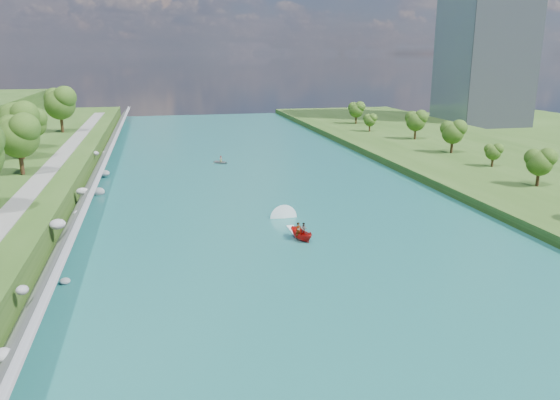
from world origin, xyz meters
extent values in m
plane|color=#2D5119|center=(0.00, 0.00, 0.00)|extent=(260.00, 260.00, 0.00)
cube|color=#1B6068|center=(0.00, 20.00, 0.05)|extent=(55.00, 240.00, 0.10)
cube|color=#2D5119|center=(49.50, 20.00, 0.75)|extent=(44.00, 240.00, 1.50)
cube|color=slate|center=(-25.85, 20.00, 1.80)|extent=(3.54, 236.00, 4.05)
ellipsoid|color=gray|center=(-26.22, -22.85, 2.17)|extent=(1.12, 1.37, 0.83)
ellipsoid|color=gray|center=(-26.73, -14.28, 3.01)|extent=(0.99, 1.07, 0.76)
ellipsoid|color=gray|center=(-24.88, -6.62, 0.35)|extent=(0.99, 1.01, 0.64)
ellipsoid|color=gray|center=(-26.69, 2.71, 3.26)|extent=(1.71, 1.99, 1.08)
ellipsoid|color=gray|center=(-25.64, 10.76, 2.09)|extent=(1.22, 1.28, 0.80)
ellipsoid|color=gray|center=(-26.36, 21.44, 2.33)|extent=(1.75, 1.41, 1.05)
ellipsoid|color=gray|center=(-24.90, 28.13, 0.53)|extent=(1.84, 1.64, 1.35)
ellipsoid|color=gray|center=(-24.99, 40.33, 0.90)|extent=(1.79, 1.47, 1.12)
ellipsoid|color=gray|center=(-27.12, 49.69, 2.90)|extent=(1.11, 1.12, 0.80)
ellipsoid|color=gray|center=(-26.01, 57.37, 1.62)|extent=(1.42, 1.14, 0.82)
cube|color=gray|center=(-32.50, 20.00, 3.55)|extent=(3.00, 200.00, 0.10)
cube|color=gray|center=(82.50, 95.00, 30.00)|extent=(22.00, 22.00, 60.00)
ellipsoid|color=#234913|center=(-35.76, 29.62, 8.92)|extent=(6.51, 6.51, 10.84)
ellipsoid|color=#234913|center=(-38.58, 43.26, 9.33)|extent=(6.99, 6.99, 11.65)
ellipsoid|color=#234913|center=(-38.65, 54.59, 8.01)|extent=(5.41, 5.41, 9.02)
ellipsoid|color=#234913|center=(-44.27, 64.82, 8.22)|extent=(5.66, 5.66, 9.43)
ellipsoid|color=#234913|center=(-36.99, 76.94, 9.67)|extent=(7.40, 7.40, 12.33)
ellipsoid|color=#234913|center=(41.01, 12.98, 4.98)|extent=(4.18, 4.18, 6.96)
ellipsoid|color=#234913|center=(43.14, 27.99, 4.00)|extent=(3.00, 3.00, 5.00)
ellipsoid|color=#234913|center=(43.18, 42.28, 5.47)|extent=(4.76, 4.76, 7.94)
ellipsoid|color=#234913|center=(44.35, 61.16, 5.54)|extent=(4.84, 4.84, 8.07)
ellipsoid|color=#234913|center=(38.79, 76.09, 4.25)|extent=(3.30, 3.30, 5.51)
ellipsoid|color=#234913|center=(41.07, 92.36, 5.25)|extent=(4.50, 4.50, 7.49)
imported|color=#B7120E|center=(0.21, 0.75, 0.81)|extent=(2.56, 3.95, 1.43)
imported|color=#66605B|center=(-0.19, 0.35, 1.39)|extent=(0.76, 0.58, 1.88)
imported|color=#66605B|center=(0.71, 1.25, 1.21)|extent=(0.84, 0.71, 1.52)
cube|color=white|center=(0.21, 3.75, 0.13)|extent=(0.90, 5.00, 0.06)
imported|color=gray|center=(-3.49, 48.80, 0.44)|extent=(3.96, 4.02, 0.68)
imported|color=#66605B|center=(-3.49, 48.80, 0.98)|extent=(0.72, 0.61, 1.26)
camera|label=1|loc=(-15.55, -57.82, 21.18)|focal=35.00mm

